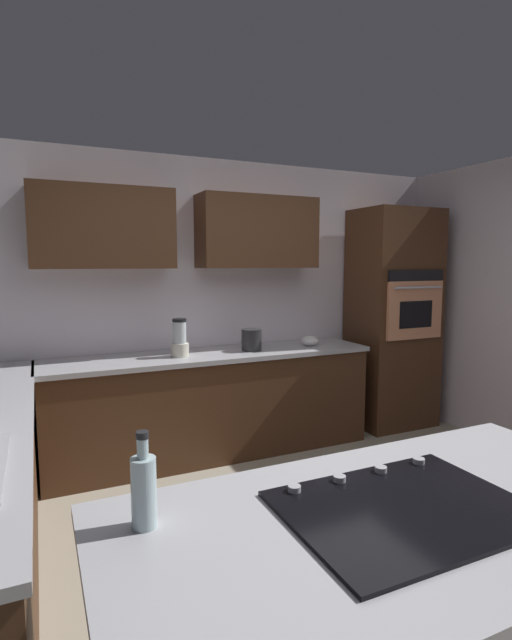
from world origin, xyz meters
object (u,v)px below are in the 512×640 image
wall_oven (393,319)px  blender (180,340)px  cooktop (404,507)px  mixing_bowl (310,341)px  oil_bottle (144,489)px  kettle (252,340)px

wall_oven → blender: (2.25, 0.03, -0.07)m
cooktop → blender: (-0.03, -2.71, 0.13)m
cooktop → mixing_bowl: bearing=-115.4°
wall_oven → oil_bottle: bearing=39.4°
blender → mixing_bowl: size_ratio=1.90×
mixing_bowl → kettle: 0.60m
cooktop → kettle: kettle is taller
kettle → oil_bottle: bearing=59.6°
mixing_bowl → oil_bottle: 3.21m
mixing_bowl → kettle: bearing=0.0°
wall_oven → oil_bottle: wall_oven is taller
kettle → oil_bottle: size_ratio=0.66×
blender → mixing_bowl: (-1.25, 0.00, -0.09)m
mixing_bowl → blender: bearing=-0.0°
cooktop → oil_bottle: oil_bottle is taller
mixing_bowl → wall_oven: bearing=-178.1°
wall_oven → blender: wall_oven is taller
kettle → blender: bearing=-0.0°
wall_oven → cooktop: bearing=50.2°
cooktop → oil_bottle: bearing=-17.6°
wall_oven → blender: bearing=0.8°
cooktop → oil_bottle: size_ratio=2.62×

